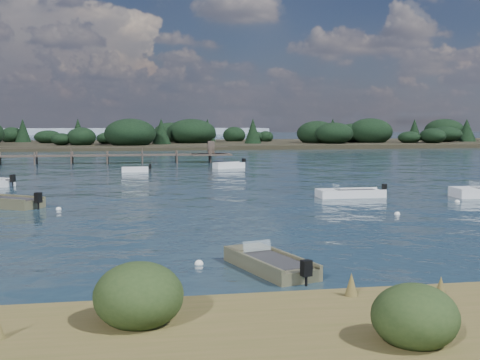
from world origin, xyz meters
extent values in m
plane|color=#142530|center=(0.00, 60.00, 0.00)|extent=(400.00, 400.00, 0.00)
cube|color=black|center=(0.00, -12.20, 0.00)|extent=(160.00, 0.60, 0.30)
cube|color=#6B6647|center=(-0.89, -8.00, 0.09)|extent=(2.72, 4.46, 0.64)
cube|color=#6B6647|center=(-1.36, -6.48, 0.46)|extent=(1.63, 1.37, 0.13)
cube|color=#29292C|center=(-0.79, -8.32, 0.39)|extent=(2.03, 3.09, 0.11)
cube|color=#6B6647|center=(-1.58, -8.21, 0.46)|extent=(1.34, 4.04, 0.13)
cube|color=#6B6647|center=(-0.21, -7.79, 0.46)|extent=(1.34, 4.04, 0.13)
cube|color=black|center=(-0.21, -10.19, 0.57)|extent=(0.37, 0.34, 0.50)
cylinder|color=black|center=(-0.21, -10.19, 0.14)|extent=(0.11, 0.11, 0.50)
cube|color=silver|center=(-1.17, -7.12, 0.68)|extent=(1.11, 0.47, 0.38)
cube|color=white|center=(4.69, 37.64, 0.11)|extent=(3.67, 2.48, 0.79)
cube|color=white|center=(3.48, 37.19, 0.58)|extent=(1.20, 1.44, 0.16)
cube|color=#29292C|center=(4.94, 37.74, 0.49)|extent=(2.55, 1.84, 0.14)
cube|color=white|center=(4.91, 37.07, 0.58)|extent=(3.24, 1.33, 0.16)
cube|color=white|center=(4.47, 38.21, 0.58)|extent=(3.24, 1.33, 0.16)
cube|color=black|center=(6.52, 38.33, 0.72)|extent=(0.43, 0.47, 0.62)
cylinder|color=black|center=(6.52, 38.33, 0.17)|extent=(0.15, 0.15, 0.62)
cube|color=black|center=(-15.10, 21.73, 0.68)|extent=(0.43, 0.46, 0.60)
cylinder|color=black|center=(-15.10, 21.73, 0.16)|extent=(0.14, 0.14, 0.60)
cube|color=white|center=(9.01, 10.96, 0.09)|extent=(4.58, 1.79, 0.66)
cube|color=white|center=(7.29, 10.92, 0.48)|extent=(1.12, 1.55, 0.13)
cube|color=#29292C|center=(9.38, 10.97, 0.41)|extent=(3.12, 1.42, 0.11)
cube|color=white|center=(9.03, 10.16, 0.48)|extent=(4.54, 0.21, 0.13)
cube|color=white|center=(9.00, 11.75, 0.48)|extent=(4.54, 0.21, 0.13)
cube|color=black|center=(11.49, 11.01, 0.60)|extent=(0.27, 0.33, 0.52)
cylinder|color=black|center=(11.49, 11.01, 0.14)|extent=(0.10, 0.10, 0.52)
cube|color=silver|center=(8.01, 10.94, 0.71)|extent=(0.17, 1.23, 0.40)
cube|color=white|center=(-5.55, 34.38, 0.09)|extent=(2.68, 1.10, 0.62)
cube|color=white|center=(-6.57, 34.39, 0.45)|extent=(0.65, 0.97, 0.12)
cube|color=#29292C|center=(-5.34, 34.38, 0.38)|extent=(1.82, 0.87, 0.11)
cube|color=white|center=(-5.56, 33.90, 0.45)|extent=(2.67, 0.13, 0.12)
cube|color=white|center=(-5.55, 34.86, 0.45)|extent=(2.67, 0.13, 0.12)
cube|color=black|center=(-4.02, 34.37, 0.56)|extent=(0.25, 0.30, 0.49)
cylinder|color=black|center=(-4.02, 34.37, 0.13)|extent=(0.09, 0.09, 0.49)
cube|color=white|center=(16.56, 9.51, 0.58)|extent=(1.29, 1.79, 0.16)
cube|color=silver|center=(17.38, 9.48, 0.86)|extent=(0.23, 1.40, 0.48)
cube|color=#6B6647|center=(-13.26, 9.96, 0.11)|extent=(4.85, 4.08, 0.78)
cube|color=#29292C|center=(-12.95, 9.75, 0.48)|extent=(3.42, 2.95, 0.13)
cube|color=#6B6647|center=(-12.80, 10.64, 0.57)|extent=(3.93, 2.73, 0.16)
cube|color=black|center=(-11.13, 8.52, 0.70)|extent=(0.47, 0.49, 0.61)
cylinder|color=black|center=(-11.13, 8.52, 0.17)|extent=(0.15, 0.15, 0.61)
sphere|color=white|center=(-3.23, -6.74, 0.00)|extent=(0.32, 0.32, 0.32)
sphere|color=white|center=(8.85, 3.07, 0.00)|extent=(0.32, 0.32, 0.32)
sphere|color=white|center=(-9.96, 8.26, 0.00)|extent=(0.32, 0.32, 0.32)
sphere|color=white|center=(14.88, 7.30, 0.00)|extent=(0.32, 0.32, 0.32)
cube|color=#4B3F37|center=(4.00, 48.00, 1.00)|extent=(5.00, 3.20, 0.18)
cube|color=#4B3F37|center=(4.00, 48.00, 1.90)|extent=(0.80, 0.80, 1.60)
cylinder|color=#4B3F37|center=(-21.73, 48.85, 0.40)|extent=(0.20, 0.20, 2.20)
cylinder|color=#4B3F37|center=(-17.47, 47.15, 0.40)|extent=(0.20, 0.20, 2.20)
cylinder|color=#4B3F37|center=(-17.47, 48.85, 0.40)|extent=(0.20, 0.20, 2.20)
cylinder|color=#4B3F37|center=(-13.20, 47.15, 0.40)|extent=(0.20, 0.20, 2.20)
cylinder|color=#4B3F37|center=(-13.20, 48.85, 0.40)|extent=(0.20, 0.20, 2.20)
cylinder|color=#4B3F37|center=(-8.93, 47.15, 0.40)|extent=(0.20, 0.20, 2.20)
cylinder|color=#4B3F37|center=(-8.93, 48.85, 0.40)|extent=(0.20, 0.20, 2.20)
cylinder|color=#4B3F37|center=(-4.67, 47.15, 0.40)|extent=(0.20, 0.20, 2.20)
cylinder|color=#4B3F37|center=(-4.67, 48.85, 0.40)|extent=(0.20, 0.20, 2.20)
cylinder|color=#4B3F37|center=(-0.40, 47.15, 0.40)|extent=(0.20, 0.20, 2.20)
cylinder|color=#4B3F37|center=(-0.40, 48.85, 0.40)|extent=(0.20, 0.20, 2.20)
cylinder|color=#4B3F37|center=(3.87, 47.15, 0.40)|extent=(0.20, 0.20, 2.20)
cylinder|color=#4B3F37|center=(3.87, 48.85, 0.40)|extent=(0.20, 0.20, 2.20)
cube|color=black|center=(25.00, 100.00, 0.00)|extent=(190.00, 40.00, 1.60)
ellipsoid|color=black|center=(25.00, 100.00, 2.80)|extent=(180.50, 36.00, 4.40)
camera|label=1|loc=(-5.40, -28.01, 5.13)|focal=45.00mm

